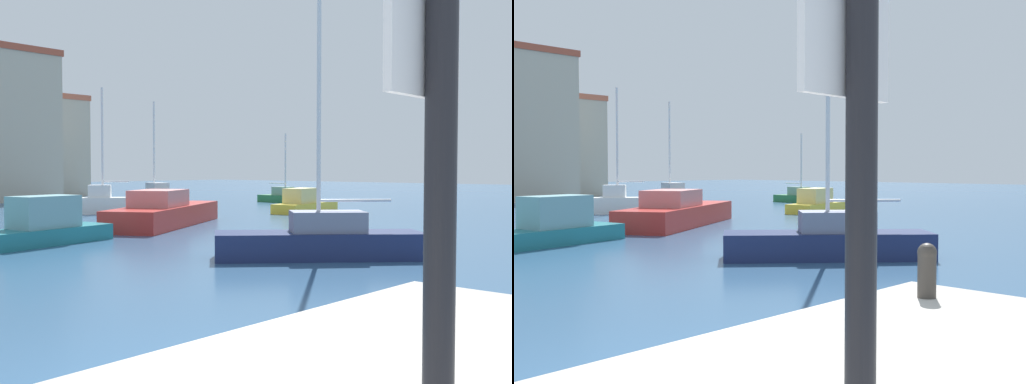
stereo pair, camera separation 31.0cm
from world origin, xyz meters
TOP-DOWN VIEW (x-y plane):
  - water at (15.00, 20.00)m, footprint 160.00×160.00m
  - mooring_bollard at (2.27, -1.25)m, footprint 0.23×0.23m
  - sailboat_grey_mid_harbor at (21.55, 29.23)m, footprint 3.10×6.12m
  - sailboat_green_distant_east at (30.88, 25.46)m, footprint 1.50×4.58m
  - sailboat_white_outer_mooring at (15.02, 25.57)m, footprint 4.10×3.55m
  - motorboat_teal_inner_mooring at (5.43, 14.72)m, footprint 6.18×2.67m
  - sailboat_navy_far_left at (9.53, 5.93)m, footprint 5.39×5.18m
  - motorboat_red_center_channel at (12.83, 17.17)m, footprint 8.60×6.35m
  - motorboat_yellow_far_right at (23.93, 18.03)m, footprint 5.84×2.69m
  - yacht_club at (22.76, 49.08)m, footprint 8.34×6.63m

SIDE VIEW (x-z plane):
  - water at x=15.00m, z-range 0.00..0.00m
  - sailboat_green_distant_east at x=30.88m, z-range -2.18..3.04m
  - motorboat_yellow_far_right at x=23.93m, z-range -0.21..1.22m
  - sailboat_grey_mid_harbor at x=21.55m, z-range -3.04..4.13m
  - sailboat_navy_far_left at x=9.53m, z-range -4.10..5.23m
  - motorboat_teal_inner_mooring at x=5.43m, z-range -0.24..1.41m
  - motorboat_red_center_channel at x=12.83m, z-range -0.23..1.41m
  - sailboat_white_outer_mooring at x=15.02m, z-range -2.95..4.21m
  - mooring_bollard at x=2.27m, z-range 1.07..1.72m
  - yacht_club at x=22.76m, z-range 0.01..9.37m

